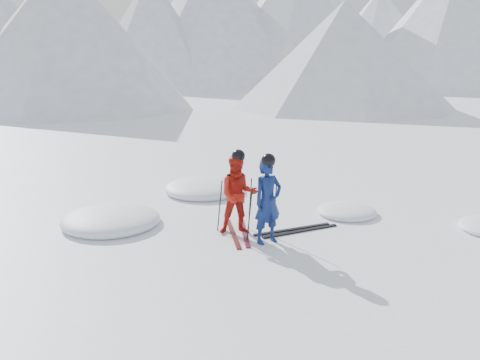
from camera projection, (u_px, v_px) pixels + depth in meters
name	position (u px, v px, depth m)	size (l,w,h in m)	color
ground	(333.00, 232.00, 10.06)	(160.00, 160.00, 0.00)	white
mountain_range	(183.00, 11.00, 42.48)	(106.15, 62.94, 15.53)	#B2BCD1
skier_blue	(268.00, 202.00, 9.33)	(0.58, 0.38, 1.59)	#0D1D52
skier_red	(238.00, 195.00, 9.82)	(0.76, 0.59, 1.57)	#B1190E
pole_blue_left	(250.00, 215.00, 9.44)	(0.02, 0.02, 1.06)	black
pole_blue_right	(275.00, 210.00, 9.71)	(0.02, 0.02, 1.06)	black
pole_red_left	(220.00, 206.00, 10.01)	(0.02, 0.02, 1.04)	black
pole_red_right	(250.00, 204.00, 10.12)	(0.02, 0.02, 1.04)	black
ski_worn_left	(233.00, 233.00, 9.97)	(0.09, 1.70, 0.03)	black
ski_worn_right	(244.00, 231.00, 10.05)	(0.09, 1.70, 0.03)	black
ski_loose_a	(292.00, 229.00, 10.17)	(0.09, 1.70, 0.03)	black
ski_loose_b	(300.00, 231.00, 10.07)	(0.09, 1.70, 0.03)	black
snow_lumps	(210.00, 210.00, 11.48)	(8.80, 6.34, 0.45)	white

